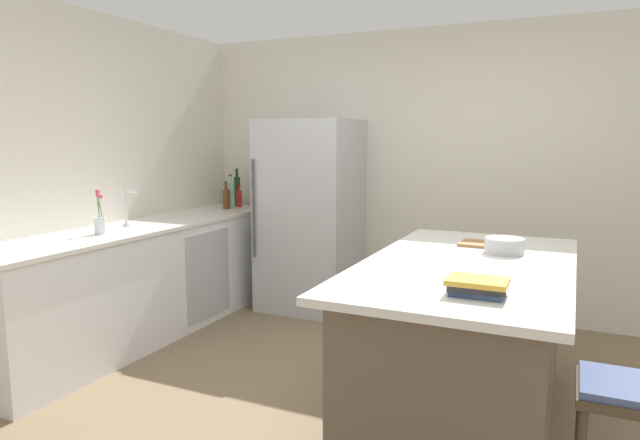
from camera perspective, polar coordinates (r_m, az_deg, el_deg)
The scene contains 16 objects.
ground_plane at distance 3.44m, azimuth 3.69°, elevation -19.49°, with size 7.20×7.20×0.00m, color #7A664C.
wall_rear at distance 5.22m, azimuth 12.85°, elevation 4.76°, with size 6.00×0.10×2.60m, color silver.
wall_left at distance 4.55m, azimuth -26.33°, elevation 3.62°, with size 0.10×6.00×2.60m, color silver.
counter_run_left at distance 4.82m, azimuth -17.22°, elevation -5.80°, with size 0.68×3.02×0.92m.
kitchen_island at distance 3.30m, azimuth 14.68°, elevation -12.02°, with size 1.09×2.03×0.93m.
refrigerator at distance 5.24m, azimuth -0.99°, elevation 0.49°, with size 0.85×0.78×1.78m.
bar_stool at distance 2.60m, azimuth 28.87°, elevation -16.92°, with size 0.36×0.36×0.66m.
sink_faucet at distance 4.63m, azimuth -19.25°, elevation 1.30°, with size 0.15×0.05×0.30m.
flower_vase at distance 4.33m, azimuth -21.69°, elevation -0.11°, with size 0.08×0.08×0.33m.
wine_bottle at distance 5.82m, azimuth -8.52°, elevation 3.04°, with size 0.07×0.07×0.38m.
hot_sauce_bottle at distance 5.71m, azimuth -8.31°, elevation 2.25°, with size 0.05×0.05×0.25m.
gin_bottle at distance 5.64m, azimuth -9.17°, elevation 2.56°, with size 0.08×0.08×0.33m.
syrup_bottle at distance 5.56m, azimuth -9.61°, elevation 2.19°, with size 0.07×0.07×0.27m.
cookbook_stack at distance 2.51m, azimuth 15.87°, elevation -6.59°, with size 0.26×0.19×0.07m.
mixing_bowl at distance 3.47m, azimuth 18.45°, elevation -2.52°, with size 0.23×0.23×0.09m.
cutting_board at distance 3.69m, azimuth 16.93°, elevation -2.43°, with size 0.35×0.24×0.02m.
Camera 1 is at (1.09, -2.84, 1.60)m, focal length 31.09 mm.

